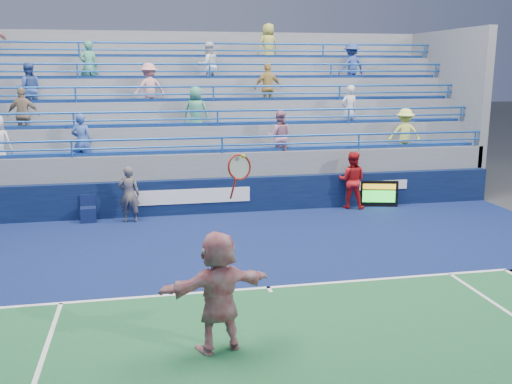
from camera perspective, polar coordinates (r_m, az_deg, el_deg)
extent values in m
plane|color=#333538|center=(11.94, 1.25, -9.63)|extent=(120.00, 120.00, 0.00)
cube|color=#0D1E43|center=(13.96, -0.72, -6.29)|extent=(18.00, 8.40, 0.02)
cube|color=white|center=(11.93, 1.25, -9.53)|extent=(11.00, 0.10, 0.01)
cube|color=white|center=(11.84, 1.36, -9.70)|extent=(0.08, 0.30, 0.01)
cube|color=#091033|center=(17.91, -3.25, -0.33)|extent=(18.00, 0.30, 1.10)
cube|color=white|center=(17.64, -6.40, -0.42)|extent=(3.60, 0.02, 0.45)
cube|color=white|center=(19.14, 12.42, 0.67)|extent=(1.80, 0.02, 0.30)
cube|color=slate|center=(20.78, -4.40, 1.41)|extent=(18.00, 5.60, 1.10)
cube|color=slate|center=(20.71, -4.42, 2.43)|extent=(18.00, 5.60, 1.85)
cube|color=navy|center=(18.25, -3.57, 4.21)|extent=(17.40, 0.45, 0.10)
cylinder|color=#205AB0|center=(17.80, -3.41, 5.47)|extent=(18.00, 0.07, 0.07)
cube|color=slate|center=(21.14, -4.60, 3.65)|extent=(18.00, 4.60, 2.60)
cube|color=navy|center=(19.15, -4.01, 6.84)|extent=(17.40, 0.45, 0.10)
cylinder|color=#205AB0|center=(18.72, -3.87, 8.10)|extent=(18.00, 0.07, 0.07)
cube|color=slate|center=(21.58, -4.77, 4.83)|extent=(18.00, 3.60, 3.35)
cube|color=navy|center=(20.09, -4.41, 9.23)|extent=(17.40, 0.45, 0.10)
cylinder|color=#205AB0|center=(19.67, -4.29, 10.48)|extent=(18.00, 0.07, 0.07)
cube|color=slate|center=(22.03, -4.94, 5.96)|extent=(18.00, 2.60, 4.10)
cube|color=navy|center=(21.05, -4.78, 11.41)|extent=(17.40, 0.45, 0.10)
cylinder|color=#205AB0|center=(20.65, -4.67, 12.64)|extent=(18.00, 0.07, 0.07)
cube|color=slate|center=(22.48, -5.10, 7.05)|extent=(18.00, 1.60, 4.85)
cube|color=navy|center=(22.05, -5.13, 13.39)|extent=(17.40, 0.45, 0.10)
cylinder|color=#205AB0|center=(21.67, -5.03, 14.60)|extent=(18.00, 0.07, 0.07)
imported|color=pink|center=(19.93, -10.61, 10.13)|extent=(1.23, 0.91, 1.70)
imported|color=#449573|center=(20.98, -16.38, 12.00)|extent=(0.69, 0.53, 1.70)
imported|color=#C07C95|center=(18.56, 2.33, 5.54)|extent=(0.93, 0.78, 1.70)
imported|color=#C3BF4C|center=(22.46, 1.24, 14.38)|extent=(0.95, 0.75, 1.70)
imported|color=#2F468F|center=(22.34, 9.52, 12.31)|extent=(1.23, 0.91, 1.70)
imported|color=silver|center=(20.24, 9.29, 8.08)|extent=(0.69, 0.52, 1.70)
imported|color=tan|center=(20.40, 1.20, 10.38)|extent=(1.05, 0.55, 1.70)
imported|color=#418F6C|center=(19.05, -6.03, 7.92)|extent=(0.94, 0.73, 1.70)
imported|color=#F5FC62|center=(20.04, 14.63, 5.65)|extent=(1.22, 0.87, 1.70)
imported|color=#34509E|center=(20.24, -21.77, 9.51)|extent=(0.92, 0.77, 1.70)
imported|color=#34529E|center=(18.13, -17.03, 4.85)|extent=(0.70, 0.54, 1.70)
imported|color=#907860|center=(19.31, -22.21, 7.15)|extent=(1.04, 0.52, 1.70)
imported|color=white|center=(21.05, -4.79, 12.44)|extent=(0.97, 0.85, 1.70)
cube|color=black|center=(19.07, 12.16, -0.18)|extent=(1.24, 0.43, 0.86)
cube|color=gold|center=(18.95, 12.28, 0.53)|extent=(1.06, 0.02, 0.17)
cube|color=#19E533|center=(19.01, 12.24, -0.42)|extent=(1.06, 0.02, 0.39)
cube|color=#0D163E|center=(17.55, -16.41, -2.19)|extent=(0.47, 0.47, 0.45)
cube|color=#0D163E|center=(17.65, -16.43, -0.78)|extent=(0.45, 0.08, 0.35)
imported|color=silver|center=(9.17, -3.78, -9.91)|extent=(1.93, 0.98, 1.99)
torus|color=#B31E16|center=(8.67, -1.67, 2.51)|extent=(0.41, 0.23, 0.40)
cylinder|color=#B31E16|center=(8.71, -2.30, 0.34)|extent=(0.09, 0.23, 0.36)
sphere|color=#CEDE33|center=(8.60, -1.29, 3.60)|extent=(0.07, 0.07, 0.07)
imported|color=#161B3D|center=(17.09, -12.57, -0.24)|extent=(0.66, 0.48, 1.68)
imported|color=#B61417|center=(18.60, 9.54, 1.17)|extent=(1.11, 1.00, 1.85)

